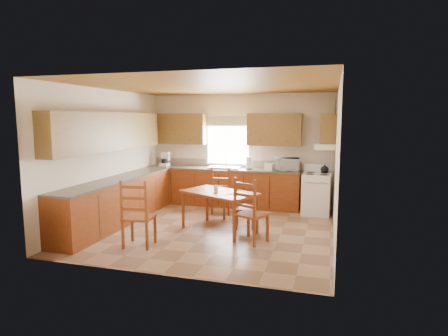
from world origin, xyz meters
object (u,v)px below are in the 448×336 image
(chair_near_left, at_px, (139,213))
(chair_far_left, at_px, (218,193))
(chair_far_right, at_px, (245,206))
(microwave, at_px, (287,164))
(chair_near_right, at_px, (251,210))
(dining_table, at_px, (219,211))
(stove, at_px, (317,194))

(chair_near_left, height_order, chair_far_left, chair_near_left)
(chair_far_left, bearing_deg, chair_far_right, -39.93)
(microwave, distance_m, chair_near_right, 2.53)
(chair_near_left, xyz_separation_m, chair_far_left, (0.72, 2.13, -0.03))
(microwave, xyz_separation_m, dining_table, (-1.04, -1.96, -0.70))
(stove, distance_m, chair_near_right, 2.47)
(chair_near_left, distance_m, chair_near_right, 1.89)
(stove, distance_m, chair_far_right, 1.94)
(microwave, distance_m, chair_near_left, 3.81)
(chair_near_left, xyz_separation_m, chair_far_right, (1.46, 1.51, -0.12))
(microwave, relative_size, chair_near_right, 0.44)
(stove, distance_m, dining_table, 2.46)
(dining_table, bearing_deg, chair_near_right, -9.86)
(chair_far_right, bearing_deg, chair_far_left, 129.01)
(stove, relative_size, dining_table, 0.64)
(chair_near_right, height_order, chair_far_right, chair_near_right)
(chair_far_right, bearing_deg, chair_near_right, -80.51)
(stove, height_order, chair_near_left, chair_near_left)
(chair_near_left, xyz_separation_m, chair_near_right, (1.75, 0.70, -0.00))
(chair_far_left, height_order, chair_far_right, chair_far_left)
(stove, relative_size, chair_near_left, 0.80)
(dining_table, xyz_separation_m, chair_far_left, (-0.31, 0.93, 0.15))
(chair_near_right, bearing_deg, chair_near_left, 46.19)
(stove, height_order, microwave, microwave)
(stove, height_order, dining_table, stove)
(microwave, distance_m, dining_table, 2.33)
(stove, distance_m, microwave, 0.95)
(stove, xyz_separation_m, chair_near_right, (-1.00, -2.25, 0.11))
(chair_near_left, relative_size, chair_far_left, 1.06)
(stove, bearing_deg, chair_near_right, -110.84)
(chair_near_right, bearing_deg, dining_table, -10.18)
(chair_near_left, bearing_deg, stove, -139.95)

